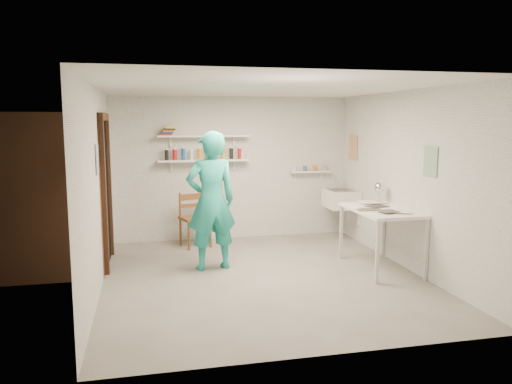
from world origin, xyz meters
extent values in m
cube|color=slate|center=(0.00, 0.00, -0.01)|extent=(4.00, 4.50, 0.02)
cube|color=silver|center=(0.00, 0.00, 2.41)|extent=(4.00, 4.50, 0.02)
cube|color=silver|center=(0.00, 2.26, 1.20)|extent=(4.00, 0.02, 2.40)
cube|color=silver|center=(0.00, -2.26, 1.20)|extent=(4.00, 0.02, 2.40)
cube|color=silver|center=(-2.01, 0.00, 1.20)|extent=(0.02, 4.50, 2.40)
cube|color=silver|center=(2.01, 0.00, 1.20)|extent=(0.02, 4.50, 2.40)
cube|color=black|center=(-1.99, 1.05, 1.00)|extent=(0.02, 0.90, 2.00)
cube|color=brown|center=(-2.70, 1.05, 1.05)|extent=(1.40, 1.50, 2.10)
cube|color=brown|center=(-1.97, 1.05, 2.05)|extent=(0.06, 1.05, 0.10)
cube|color=brown|center=(-1.97, 0.55, 1.00)|extent=(0.06, 0.10, 2.00)
cube|color=brown|center=(-1.97, 1.55, 1.00)|extent=(0.06, 0.10, 2.00)
cube|color=white|center=(-0.50, 2.13, 1.35)|extent=(1.50, 0.22, 0.03)
cube|color=white|center=(-0.50, 2.13, 1.75)|extent=(1.50, 0.22, 0.03)
cube|color=white|center=(1.35, 2.17, 1.12)|extent=(0.70, 0.14, 0.03)
cube|color=#334C7F|center=(-1.99, 0.05, 1.55)|extent=(0.01, 0.28, 0.36)
cube|color=#995933|center=(1.99, 1.80, 1.55)|extent=(0.01, 0.34, 0.42)
cube|color=#3F724C|center=(1.99, -0.55, 1.50)|extent=(0.01, 0.30, 0.38)
cube|color=white|center=(1.75, 1.70, 0.70)|extent=(0.48, 0.60, 0.30)
imported|color=teal|center=(-0.59, 0.50, 0.93)|extent=(0.75, 0.55, 1.87)
cylinder|color=#C7AD88|center=(-0.56, 0.72, 1.24)|extent=(0.34, 0.09, 0.34)
cube|color=brown|center=(-0.69, 1.76, 0.46)|extent=(0.53, 0.52, 0.92)
cube|color=silver|center=(1.64, 0.00, 0.41)|extent=(0.75, 1.24, 0.83)
sphere|color=silver|center=(1.85, 0.49, 1.05)|extent=(0.16, 0.16, 0.16)
cylinder|color=black|center=(-1.13, 2.13, 1.45)|extent=(0.06, 0.06, 0.17)
cylinder|color=red|center=(-0.99, 2.13, 1.45)|extent=(0.06, 0.06, 0.17)
cylinder|color=blue|center=(-0.85, 2.13, 1.45)|extent=(0.06, 0.06, 0.17)
cylinder|color=white|center=(-0.71, 2.13, 1.45)|extent=(0.06, 0.06, 0.17)
cylinder|color=orange|center=(-0.57, 2.13, 1.45)|extent=(0.06, 0.06, 0.17)
cylinder|color=#268C3F|center=(-0.43, 2.13, 1.45)|extent=(0.06, 0.06, 0.17)
cylinder|color=#8C268C|center=(-0.29, 2.13, 1.45)|extent=(0.06, 0.06, 0.17)
cylinder|color=gold|center=(-0.15, 2.13, 1.45)|extent=(0.06, 0.06, 0.17)
cylinder|color=black|center=(-0.01, 2.13, 1.45)|extent=(0.06, 0.06, 0.17)
cylinder|color=red|center=(0.13, 2.13, 1.45)|extent=(0.06, 0.06, 0.17)
cube|color=red|center=(-1.10, 2.13, 1.78)|extent=(0.18, 0.14, 0.03)
cube|color=#1933A5|center=(-1.08, 2.13, 1.81)|extent=(0.18, 0.14, 0.03)
cube|color=orange|center=(-1.06, 2.13, 1.83)|extent=(0.18, 0.14, 0.03)
cube|color=black|center=(-1.04, 2.13, 1.86)|extent=(0.18, 0.14, 0.03)
cube|color=yellow|center=(-1.02, 2.13, 1.89)|extent=(0.18, 0.14, 0.03)
cylinder|color=silver|center=(1.14, 2.17, 1.18)|extent=(0.07, 0.07, 0.09)
cylinder|color=#335999|center=(1.28, 2.17, 1.18)|extent=(0.07, 0.07, 0.09)
cylinder|color=orange|center=(1.42, 2.17, 1.18)|extent=(0.07, 0.07, 0.09)
cylinder|color=#999999|center=(1.56, 2.17, 1.18)|extent=(0.07, 0.07, 0.09)
cube|color=silver|center=(1.64, 0.00, 0.83)|extent=(0.30, 0.22, 0.00)
cube|color=#4C4742|center=(1.64, 0.00, 0.83)|extent=(0.30, 0.22, 0.00)
cube|color=beige|center=(1.64, 0.00, 0.84)|extent=(0.30, 0.22, 0.00)
cube|color=#383330|center=(1.64, 0.00, 0.84)|extent=(0.30, 0.22, 0.00)
cube|color=silver|center=(1.64, 0.00, 0.85)|extent=(0.30, 0.22, 0.00)
cube|color=silver|center=(1.64, 0.00, 0.85)|extent=(0.30, 0.22, 0.00)
cube|color=#4C4742|center=(1.64, 0.00, 0.85)|extent=(0.30, 0.22, 0.00)
camera|label=1|loc=(-1.43, -6.06, 1.99)|focal=35.00mm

